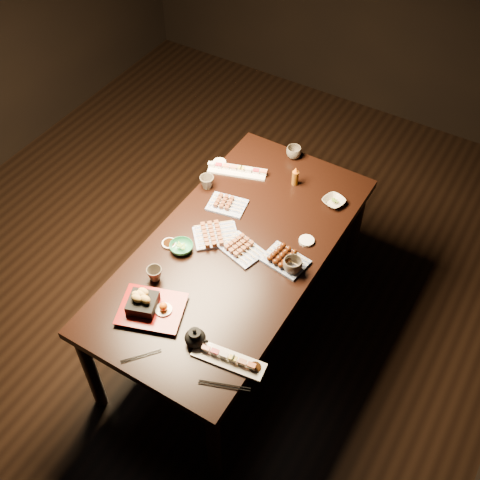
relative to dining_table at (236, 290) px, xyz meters
name	(u,v)px	position (x,y,z in m)	size (l,w,h in m)	color
ground	(190,288)	(-0.42, 0.10, -0.38)	(5.00, 5.00, 0.00)	black
dining_table	(236,290)	(0.00, 0.00, 0.00)	(0.90, 1.80, 0.75)	black
sushi_platter_near	(229,358)	(0.33, -0.60, 0.40)	(0.35, 0.10, 0.04)	white
sushi_platter_far	(237,169)	(-0.31, 0.53, 0.40)	(0.36, 0.10, 0.04)	white
yakitori_plate_center	(216,233)	(-0.13, 0.02, 0.41)	(0.24, 0.17, 0.06)	#828EB6
yakitori_plate_right	(242,247)	(0.04, 0.00, 0.40)	(0.22, 0.16, 0.06)	#828EB6
yakitori_plate_left	(227,203)	(-0.21, 0.25, 0.40)	(0.21, 0.16, 0.05)	#828EB6
tsukune_plate	(285,258)	(0.27, 0.06, 0.40)	(0.23, 0.17, 0.06)	#828EB6
edamame_bowl_green	(181,247)	(-0.24, -0.16, 0.39)	(0.13, 0.13, 0.04)	#2A8052
edamame_bowl_cream	(334,202)	(0.31, 0.59, 0.39)	(0.12, 0.12, 0.03)	#C1B49E
tempura_tray	(151,304)	(-0.14, -0.56, 0.43)	(0.31, 0.25, 0.12)	black
teacup_near_left	(155,274)	(-0.24, -0.39, 0.41)	(0.08, 0.08, 0.08)	#4E463B
teacup_mid_right	(293,265)	(0.33, 0.02, 0.42)	(0.10, 0.10, 0.08)	#4E463B
teacup_far_left	(207,182)	(-0.39, 0.33, 0.41)	(0.08, 0.08, 0.08)	#4E463B
teacup_far_right	(294,152)	(-0.08, 0.83, 0.41)	(0.09, 0.09, 0.07)	#4E463B
teapot	(195,336)	(0.15, -0.60, 0.43)	(0.12, 0.12, 0.10)	black
condiment_bottle	(295,176)	(0.04, 0.62, 0.44)	(0.04, 0.04, 0.13)	brown
sauce_dish_west	(169,244)	(-0.32, -0.16, 0.38)	(0.08, 0.08, 0.01)	white
sauce_dish_east	(307,241)	(0.31, 0.24, 0.38)	(0.08, 0.08, 0.01)	white
sauce_dish_se	(255,368)	(0.46, -0.58, 0.38)	(0.07, 0.07, 0.01)	white
sauce_dish_nw	(220,162)	(-0.45, 0.54, 0.38)	(0.08, 0.08, 0.01)	white
chopsticks_near	(141,356)	(-0.03, -0.80, 0.38)	(0.19, 0.02, 0.01)	black
chopsticks_se	(224,386)	(0.39, -0.72, 0.38)	(0.24, 0.02, 0.01)	black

